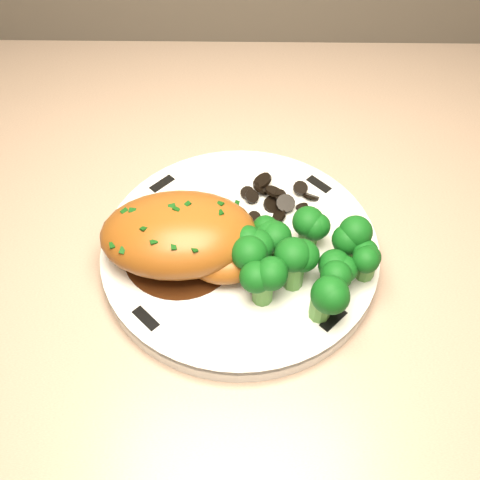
{
  "coord_description": "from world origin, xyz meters",
  "views": [
    {
      "loc": [
        -0.13,
        1.19,
        1.41
      ],
      "look_at": [
        -0.14,
        1.58,
        0.94
      ],
      "focal_mm": 45.0,
      "sensor_mm": 36.0,
      "label": 1
    }
  ],
  "objects_px": {
    "counter": "(365,374)",
    "plate": "(240,252)",
    "chicken_breast": "(184,237)",
    "broccoli_florets": "(307,259)"
  },
  "relations": [
    {
      "from": "counter",
      "to": "chicken_breast",
      "type": "xyz_separation_m",
      "value": [
        -0.27,
        -0.11,
        0.5
      ]
    },
    {
      "from": "plate",
      "to": "chicken_breast",
      "type": "height_order",
      "value": "chicken_breast"
    },
    {
      "from": "chicken_breast",
      "to": "counter",
      "type": "bearing_deg",
      "value": 18.16
    },
    {
      "from": "counter",
      "to": "chicken_breast",
      "type": "distance_m",
      "value": 0.58
    },
    {
      "from": "chicken_breast",
      "to": "broccoli_florets",
      "type": "bearing_deg",
      "value": -13.88
    },
    {
      "from": "plate",
      "to": "chicken_breast",
      "type": "distance_m",
      "value": 0.07
    },
    {
      "from": "counter",
      "to": "plate",
      "type": "height_order",
      "value": "counter"
    },
    {
      "from": "counter",
      "to": "broccoli_florets",
      "type": "xyz_separation_m",
      "value": [
        -0.15,
        -0.13,
        0.5
      ]
    },
    {
      "from": "plate",
      "to": "broccoli_florets",
      "type": "relative_size",
      "value": 2.0
    },
    {
      "from": "plate",
      "to": "chicken_breast",
      "type": "bearing_deg",
      "value": -167.0
    }
  ]
}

